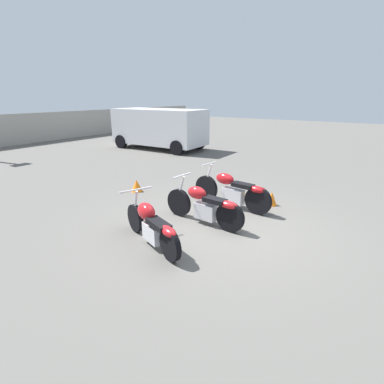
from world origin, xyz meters
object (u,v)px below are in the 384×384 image
Objects in this scene: motorcycle_slot_0 at (152,225)px; parked_van at (159,127)px; motorcycle_slot_2 at (232,191)px; traffic_cone_far at (271,198)px; motorcycle_slot_1 at (205,206)px; traffic_cone_near at (137,186)px.

motorcycle_slot_0 is 0.39× the size of parked_van.
parked_van is (5.77, 7.18, 0.70)m from motorcycle_slot_2.
motorcycle_slot_2 reaches higher than traffic_cone_far.
parked_van is (8.44, 6.85, 0.73)m from motorcycle_slot_0.
motorcycle_slot_2 reaches higher than motorcycle_slot_1.
motorcycle_slot_1 is 1.26m from motorcycle_slot_2.
motorcycle_slot_0 is at bearing 173.38° from motorcycle_slot_1.
traffic_cone_far is (0.71, -0.78, -0.26)m from motorcycle_slot_2.
traffic_cone_near is at bearing 78.25° from motorcycle_slot_1.
motorcycle_slot_2 is 0.45× the size of parked_van.
parked_van is (7.03, 7.14, 0.72)m from motorcycle_slot_1.
motorcycle_slot_0 reaches higher than traffic_cone_far.
motorcycle_slot_1 is 5.81× the size of traffic_cone_near.
motorcycle_slot_0 is at bearing 161.82° from traffic_cone_far.
motorcycle_slot_2 is at bearing -82.52° from traffic_cone_near.
parked_van is 9.48m from traffic_cone_far.
motorcycle_slot_2 is 2.98m from traffic_cone_near.
parked_van is at bearing 58.02° from motorcycle_slot_2.
motorcycle_slot_0 is 5.38× the size of traffic_cone_near.
motorcycle_slot_0 is 3.47m from traffic_cone_near.
motorcycle_slot_1 is 3.04m from traffic_cone_near.
motorcycle_slot_0 is 3.57m from traffic_cone_far.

